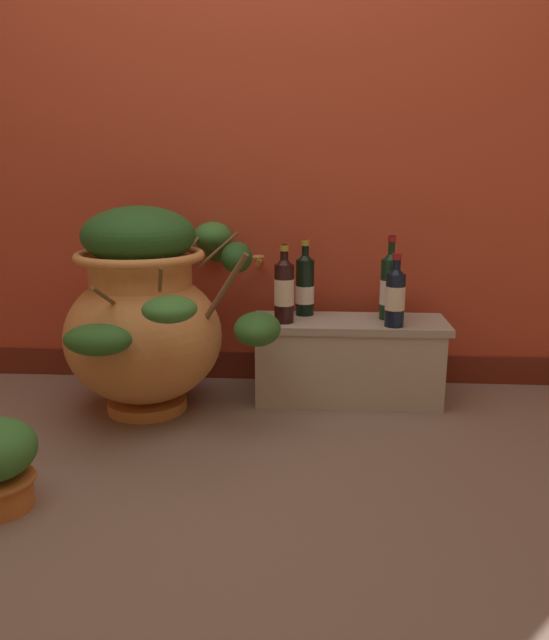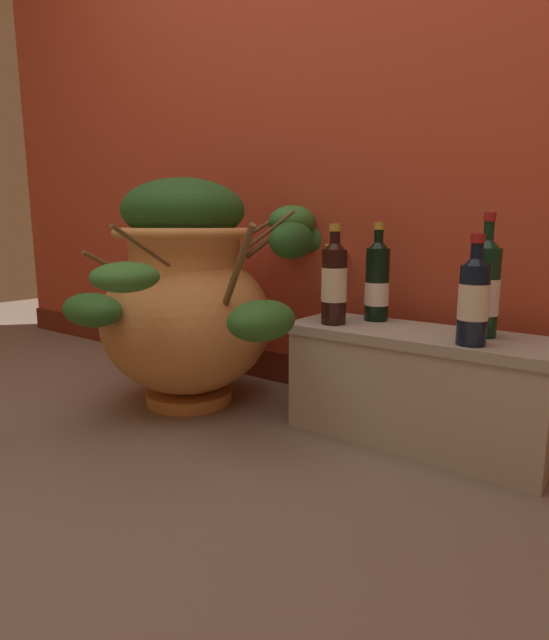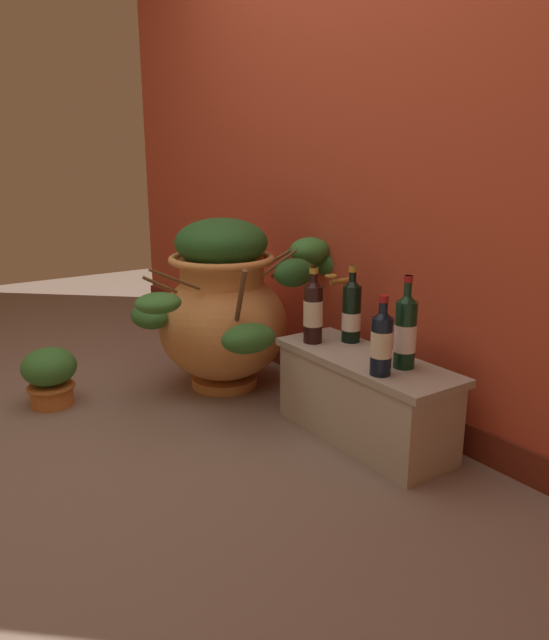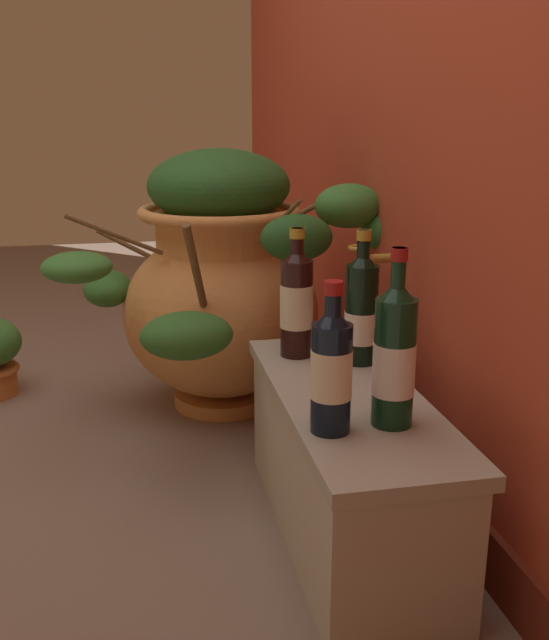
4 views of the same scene
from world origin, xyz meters
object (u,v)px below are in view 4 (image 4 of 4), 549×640
Objects in this scene: terracotta_urn at (222,285)px; wine_bottle_middle at (331,366)px; wine_bottle_left at (361,308)px; wine_bottle_right at (394,354)px; wine_bottle_back at (297,299)px.

wine_bottle_middle is (0.97, 0.08, 0.07)m from terracotta_urn.
terracotta_urn is 0.67m from wine_bottle_left.
terracotta_urn is at bearing -157.48° from wine_bottle_left.
wine_bottle_right reaches higher than wine_bottle_back.
terracotta_urn is 3.55× the size of wine_bottle_middle.
wine_bottle_right is at bearing 11.66° from wine_bottle_back.
wine_bottle_left is at bearing 22.52° from terracotta_urn.
wine_bottle_back is (-0.43, -0.09, -0.00)m from wine_bottle_right.
wine_bottle_middle is at bearing -86.78° from wine_bottle_right.
wine_bottle_back is (-0.08, -0.14, 0.01)m from wine_bottle_left.
wine_bottle_right is (0.35, -0.05, 0.01)m from wine_bottle_left.
wine_bottle_right is 0.44m from wine_bottle_back.
wine_bottle_left is (0.61, 0.25, 0.08)m from terracotta_urn.
terracotta_urn is at bearing -175.23° from wine_bottle_middle.
wine_bottle_left is 1.01× the size of wine_bottle_back.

